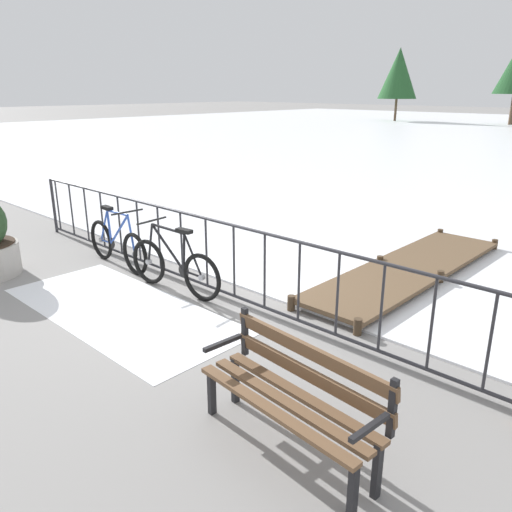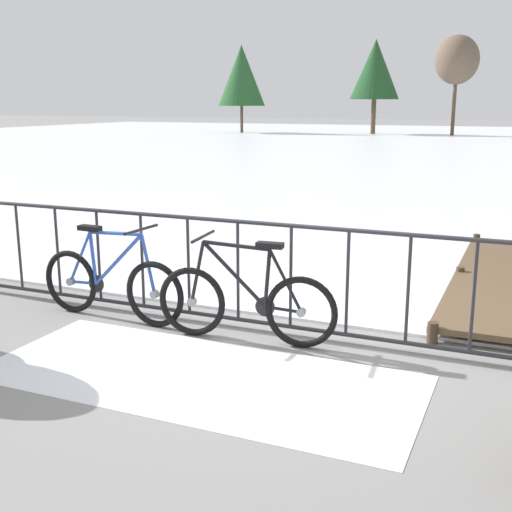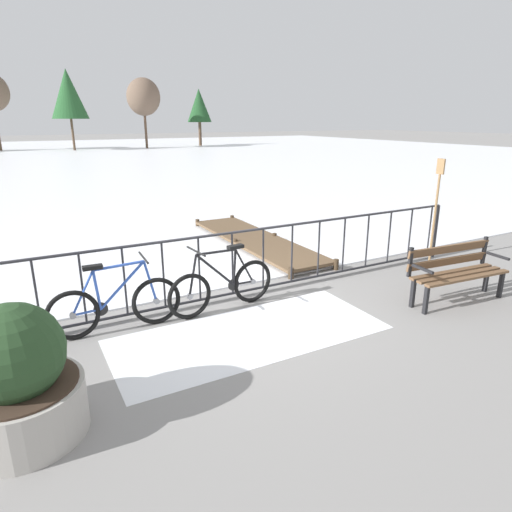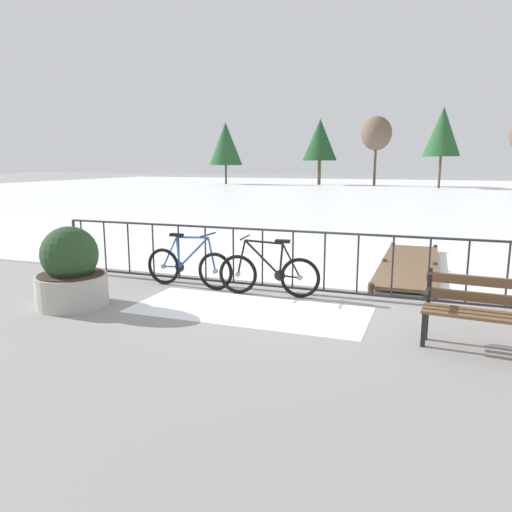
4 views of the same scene
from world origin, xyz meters
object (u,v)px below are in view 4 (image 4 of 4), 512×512
(park_bench, at_px, (496,308))
(planter_with_shrub, at_px, (71,271))
(bicycle_near_railing, at_px, (269,274))
(bicycle_second, at_px, (189,267))

(park_bench, bearing_deg, planter_with_shrub, -177.80)
(park_bench, bearing_deg, bicycle_near_railing, 157.23)
(park_bench, relative_size, planter_with_shrub, 1.33)
(bicycle_second, xyz_separation_m, planter_with_shrub, (-1.15, -1.63, 0.17))
(bicycle_second, distance_m, park_bench, 4.95)
(planter_with_shrub, bearing_deg, bicycle_near_railing, 30.93)
(bicycle_near_railing, bearing_deg, planter_with_shrub, -149.07)
(bicycle_second, height_order, planter_with_shrub, planter_with_shrub)
(bicycle_second, bearing_deg, park_bench, -16.46)
(bicycle_near_railing, distance_m, park_bench, 3.52)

